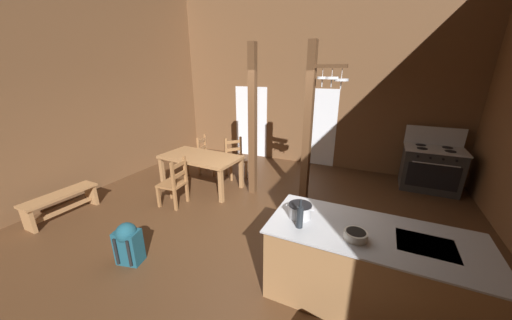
{
  "coord_description": "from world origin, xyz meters",
  "views": [
    {
      "loc": [
        1.68,
        -3.42,
        2.5
      ],
      "look_at": [
        -0.1,
        0.49,
        1.03
      ],
      "focal_mm": 18.46,
      "sensor_mm": 36.0,
      "label": 1
    }
  ],
  "objects": [
    {
      "name": "ground_plane",
      "position": [
        0.0,
        0.0,
        -0.05
      ],
      "size": [
        8.25,
        8.04,
        0.1
      ],
      "primitive_type": "cube",
      "color": "#4C301C"
    },
    {
      "name": "bottle_tall_on_counter",
      "position": [
        1.09,
        -1.0,
        1.03
      ],
      "size": [
        0.07,
        0.07,
        0.33
      ],
      "color": "#1E2328",
      "rests_on": "kitchen_island"
    },
    {
      "name": "bench_along_left_wall",
      "position": [
        -3.19,
        -1.05,
        0.3
      ],
      "size": [
        0.39,
        1.18,
        0.44
      ],
      "color": "#9E7044",
      "rests_on": "ground_plane"
    },
    {
      "name": "support_post_with_pot_rack",
      "position": [
        0.62,
        1.33,
        1.62
      ],
      "size": [
        0.72,
        0.26,
        2.99
      ],
      "color": "brown",
      "rests_on": "ground_plane"
    },
    {
      "name": "stockpot_on_counter",
      "position": [
        1.04,
        -0.8,
        0.98
      ],
      "size": [
        0.33,
        0.26,
        0.16
      ],
      "color": "#B7BABF",
      "rests_on": "kitchen_island"
    },
    {
      "name": "mixing_bowl_on_counter",
      "position": [
        1.66,
        -0.97,
        0.94
      ],
      "size": [
        0.23,
        0.23,
        0.08
      ],
      "color": "silver",
      "rests_on": "kitchen_island"
    },
    {
      "name": "dining_table",
      "position": [
        -1.66,
        1.01,
        0.65
      ],
      "size": [
        1.75,
        0.99,
        0.74
      ],
      "color": "#9E7044",
      "rests_on": "ground_plane"
    },
    {
      "name": "ladderback_chair_near_window",
      "position": [
        -1.3,
        1.9,
        0.45
      ],
      "size": [
        0.62,
        0.62,
        0.95
      ],
      "color": "olive",
      "rests_on": "ground_plane"
    },
    {
      "name": "glazed_door_back_left",
      "position": [
        -1.68,
        3.61,
        1.02
      ],
      "size": [
        1.0,
        0.01,
        2.05
      ],
      "primitive_type": "cube",
      "color": "white",
      "rests_on": "ground_plane"
    },
    {
      "name": "wall_left",
      "position": [
        -3.8,
        0.0,
        2.32
      ],
      "size": [
        0.14,
        8.04,
        4.64
      ],
      "primitive_type": "cube",
      "color": "brown",
      "rests_on": "ground_plane"
    },
    {
      "name": "ladderback_chair_by_post",
      "position": [
        -1.65,
        0.12,
        0.45
      ],
      "size": [
        0.47,
        0.47,
        0.95
      ],
      "color": "olive",
      "rests_on": "ground_plane"
    },
    {
      "name": "glazed_panel_back_right",
      "position": [
        0.37,
        3.61,
        1.02
      ],
      "size": [
        0.84,
        0.01,
        2.05
      ],
      "primitive_type": "cube",
      "color": "white",
      "rests_on": "ground_plane"
    },
    {
      "name": "kitchen_island",
      "position": [
        1.82,
        -0.78,
        0.45
      ],
      "size": [
        2.17,
        0.98,
        0.9
      ],
      "color": "#9E7044",
      "rests_on": "ground_plane"
    },
    {
      "name": "wall_back",
      "position": [
        0.0,
        3.69,
        2.32
      ],
      "size": [
        8.25,
        0.14,
        4.64
      ],
      "primitive_type": "cube",
      "color": "brown",
      "rests_on": "ground_plane"
    },
    {
      "name": "stove_range",
      "position": [
        2.92,
        3.03,
        0.48
      ],
      "size": [
        1.15,
        0.84,
        1.32
      ],
      "color": "#2E2E2E",
      "rests_on": "ground_plane"
    },
    {
      "name": "ladderback_chair_at_table_end",
      "position": [
        -2.05,
        1.83,
        0.45
      ],
      "size": [
        0.5,
        0.5,
        0.95
      ],
      "color": "olive",
      "rests_on": "ground_plane"
    },
    {
      "name": "backpack",
      "position": [
        -1.12,
        -1.42,
        0.31
      ],
      "size": [
        0.36,
        0.35,
        0.6
      ],
      "color": "#194756",
      "rests_on": "ground_plane"
    },
    {
      "name": "support_post_center",
      "position": [
        -0.52,
        1.26,
        1.49
      ],
      "size": [
        0.14,
        0.14,
        2.99
      ],
      "color": "brown",
      "rests_on": "ground_plane"
    }
  ]
}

